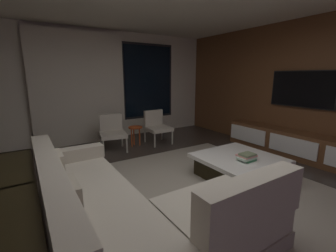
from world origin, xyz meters
TOP-DOWN VIEW (x-y plane):
  - floor at (0.00, 0.00)m, footprint 9.20×9.20m
  - back_wall_with_window at (-0.06, 3.62)m, footprint 6.60×0.30m
  - media_wall at (3.06, 0.00)m, footprint 0.12×7.80m
  - area_rug at (0.35, -0.10)m, footprint 3.20×3.80m
  - sectional_couch at (-0.98, -0.20)m, footprint 1.98×2.50m
  - coffee_table at (1.06, 0.10)m, footprint 1.16×1.16m
  - book_stack_on_coffee_table at (1.03, -0.06)m, footprint 0.28×0.22m
  - accent_chair_near_window at (0.97, 2.56)m, footprint 0.54×0.56m
  - accent_chair_by_curtain at (-0.13, 2.59)m, footprint 0.63×0.65m
  - side_stool at (0.40, 2.56)m, footprint 0.32×0.32m
  - media_console at (2.77, 0.05)m, footprint 0.46×3.10m
  - mounted_tv at (2.95, 0.25)m, footprint 0.05×1.25m
  - console_table_behind_couch at (-1.90, -0.07)m, footprint 0.40×2.10m

SIDE VIEW (x-z plane):
  - floor at x=0.00m, z-range 0.00..0.00m
  - area_rug at x=0.35m, z-range 0.00..0.01m
  - coffee_table at x=1.06m, z-range 0.01..0.37m
  - media_console at x=2.77m, z-range -0.01..0.51m
  - sectional_couch at x=-0.98m, z-range -0.12..0.70m
  - side_stool at x=0.40m, z-range 0.14..0.60m
  - console_table_behind_couch at x=-1.90m, z-range 0.04..0.78m
  - book_stack_on_coffee_table at x=1.03m, z-range 0.36..0.47m
  - accent_chair_near_window at x=0.97m, z-range 0.04..0.82m
  - accent_chair_by_curtain at x=-0.13m, z-range 0.04..0.82m
  - back_wall_with_window at x=-0.06m, z-range -0.01..2.69m
  - media_wall at x=3.06m, z-range 0.00..2.70m
  - mounted_tv at x=2.95m, z-range 0.99..1.71m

